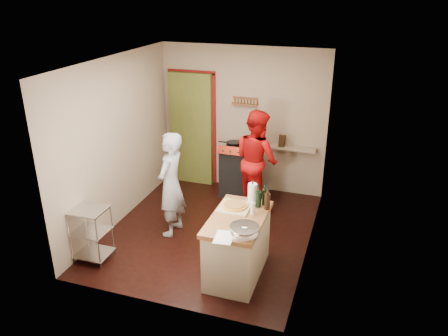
{
  "coord_description": "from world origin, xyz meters",
  "views": [
    {
      "loc": [
        2.03,
        -5.49,
        3.55
      ],
      "look_at": [
        0.23,
        0.0,
        1.1
      ],
      "focal_mm": 35.0,
      "sensor_mm": 36.0,
      "label": 1
    }
  ],
  "objects_px": {
    "island": "(238,244)",
    "person_red": "(257,160)",
    "wire_shelving": "(91,232)",
    "stove": "(239,171)",
    "person_stripe": "(171,185)"
  },
  "relations": [
    {
      "from": "island",
      "to": "person_red",
      "type": "xyz_separation_m",
      "value": [
        -0.26,
        1.95,
        0.4
      ]
    },
    {
      "from": "stove",
      "to": "person_red",
      "type": "height_order",
      "value": "person_red"
    },
    {
      "from": "stove",
      "to": "person_red",
      "type": "bearing_deg",
      "value": -42.04
    },
    {
      "from": "wire_shelving",
      "to": "island",
      "type": "bearing_deg",
      "value": 9.02
    },
    {
      "from": "wire_shelving",
      "to": "person_red",
      "type": "xyz_separation_m",
      "value": [
        1.73,
        2.26,
        0.41
      ]
    },
    {
      "from": "wire_shelving",
      "to": "island",
      "type": "xyz_separation_m",
      "value": [
        1.99,
        0.32,
        0.02
      ]
    },
    {
      "from": "wire_shelving",
      "to": "island",
      "type": "height_order",
      "value": "island"
    },
    {
      "from": "wire_shelving",
      "to": "person_red",
      "type": "distance_m",
      "value": 2.88
    },
    {
      "from": "stove",
      "to": "wire_shelving",
      "type": "bearing_deg",
      "value": -116.85
    },
    {
      "from": "stove",
      "to": "person_stripe",
      "type": "relative_size",
      "value": 0.62
    },
    {
      "from": "stove",
      "to": "wire_shelving",
      "type": "distance_m",
      "value": 2.94
    },
    {
      "from": "wire_shelving",
      "to": "person_stripe",
      "type": "bearing_deg",
      "value": 53.61
    },
    {
      "from": "person_stripe",
      "to": "stove",
      "type": "bearing_deg",
      "value": 161.91
    },
    {
      "from": "island",
      "to": "person_red",
      "type": "distance_m",
      "value": 2.0
    },
    {
      "from": "island",
      "to": "person_stripe",
      "type": "height_order",
      "value": "person_stripe"
    }
  ]
}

